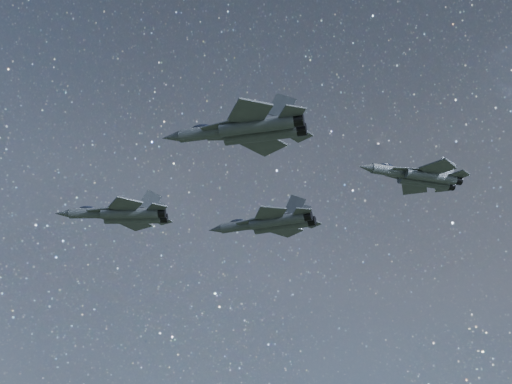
{
  "coord_description": "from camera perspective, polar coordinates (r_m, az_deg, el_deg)",
  "views": [
    {
      "loc": [
        -3.89,
        -77.72,
        104.73
      ],
      "look_at": [
        -4.37,
        -2.33,
        141.78
      ],
      "focal_mm": 42.0,
      "sensor_mm": 36.0,
      "label": 1
    }
  ],
  "objects": [
    {
      "name": "jet_slot",
      "position": [
        84.5,
        15.24,
        1.44
      ],
      "size": [
        15.68,
        10.58,
        3.95
      ],
      "rotation": [
        0.0,
        0.0,
        0.29
      ],
      "color": "#383F46"
    },
    {
      "name": "jet_left",
      "position": [
        100.5,
        1.39,
        -2.95
      ],
      "size": [
        19.72,
        13.14,
        5.01
      ],
      "rotation": [
        0.0,
        0.0,
        -0.35
      ],
      "color": "#383F46"
    },
    {
      "name": "jet_lead",
      "position": [
        90.48,
        -12.62,
        -2.08
      ],
      "size": [
        17.29,
        12.33,
        4.41
      ],
      "rotation": [
        0.0,
        0.0,
        -0.01
      ],
      "color": "#383F46"
    },
    {
      "name": "jet_right",
      "position": [
        66.14,
        -0.89,
        5.97
      ],
      "size": [
        17.32,
        11.86,
        4.35
      ],
      "rotation": [
        0.0,
        0.0,
        -0.22
      ],
      "color": "#383F46"
    }
  ]
}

